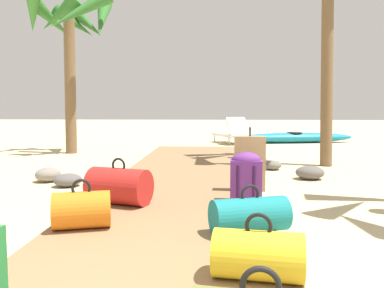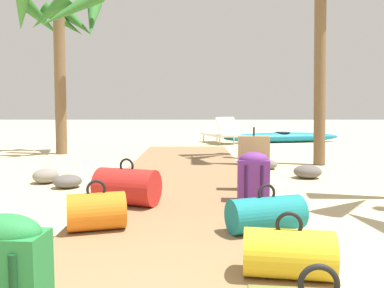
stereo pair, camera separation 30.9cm
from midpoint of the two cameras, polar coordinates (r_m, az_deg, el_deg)
ground_plane at (r=4.72m, az=-3.39°, el=-8.32°), size 60.00×60.00×0.00m
boardwalk at (r=5.66m, az=-2.80°, el=-5.61°), size 1.94×9.74×0.08m
duffel_bag_red at (r=4.32m, az=-11.25°, el=-5.99°), size 0.73×0.57×0.50m
suitcase_tan at (r=5.01m, az=7.06°, el=-2.69°), size 0.39×0.18×0.78m
duffel_bag_teal at (r=3.39m, az=7.98°, el=-9.86°), size 0.69×0.47×0.40m
duffel_bag_yellow at (r=2.53m, az=10.15°, el=-15.12°), size 0.58×0.38×0.41m
backpack_green at (r=1.98m, az=-29.14°, el=-16.67°), size 0.34×0.23×0.59m
duffel_bag_orange at (r=3.53m, az=-15.88°, el=-9.19°), size 0.54×0.43×0.43m
backpack_purple at (r=4.43m, az=6.81°, el=-4.45°), size 0.35×0.26×0.54m
palm_tree_far_left at (r=10.14m, az=-19.08°, el=15.50°), size 2.40×2.18×3.80m
lounge_chair at (r=12.19m, az=3.42°, el=1.61°), size 1.15×1.63×0.81m
kayak at (r=12.82m, az=12.11°, el=0.94°), size 3.87×1.32×0.33m
rock_right_mid at (r=7.27m, az=9.73°, el=-2.90°), size 0.44×0.44×0.17m
rock_right_near at (r=6.47m, az=14.88°, el=-3.82°), size 0.48×0.44×0.21m
rock_left_mid at (r=5.83m, az=-18.73°, el=-5.05°), size 0.52×0.51×0.18m
rock_left_near at (r=6.29m, az=-21.42°, el=-4.24°), size 0.45×0.46×0.22m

